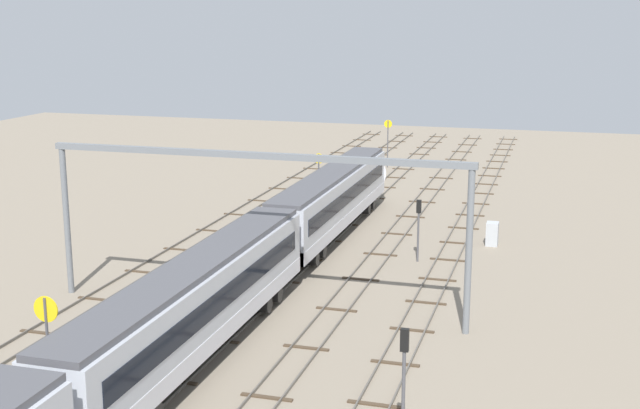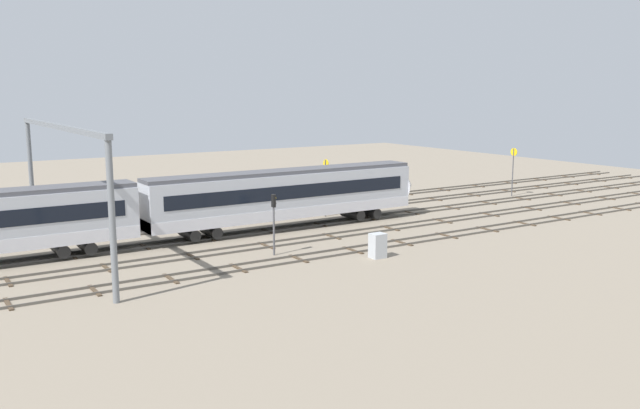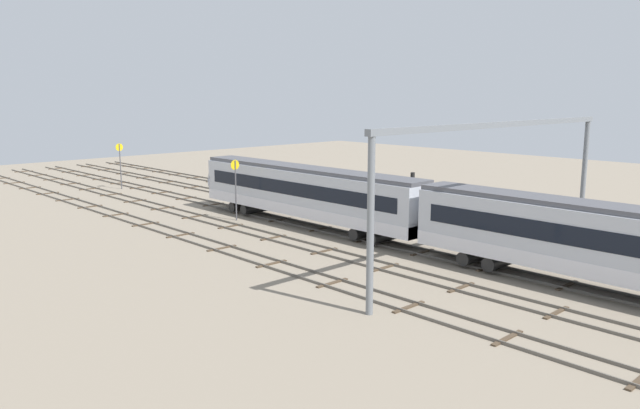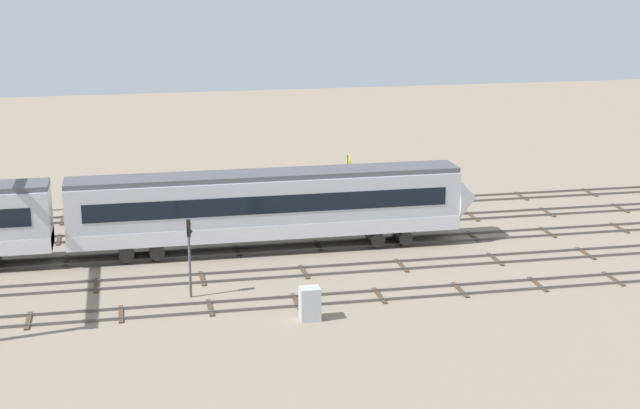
% 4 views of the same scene
% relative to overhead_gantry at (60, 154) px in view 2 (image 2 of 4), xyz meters
% --- Properties ---
extents(ground_plane, '(139.16, 139.16, 0.00)m').
position_rel_overhead_gantry_xyz_m(ground_plane, '(13.23, 0.31, -7.17)').
color(ground_plane, gray).
extents(track_near_foreground, '(123.16, 2.40, 0.16)m').
position_rel_overhead_gantry_xyz_m(track_near_foreground, '(13.23, -9.11, -7.10)').
color(track_near_foreground, '#59544C').
rests_on(track_near_foreground, ground).
extents(track_second_near, '(123.16, 2.40, 0.16)m').
position_rel_overhead_gantry_xyz_m(track_second_near, '(13.23, -4.40, -7.10)').
color(track_second_near, '#59544C').
rests_on(track_second_near, ground).
extents(track_with_train, '(123.16, 2.40, 0.16)m').
position_rel_overhead_gantry_xyz_m(track_with_train, '(13.23, 0.31, -7.10)').
color(track_with_train, '#59544C').
rests_on(track_with_train, ground).
extents(track_second_far, '(123.16, 2.40, 0.16)m').
position_rel_overhead_gantry_xyz_m(track_second_far, '(13.23, 5.02, -7.10)').
color(track_second_far, '#59544C').
rests_on(track_second_far, ground).
extents(track_far_background, '(123.16, 2.40, 0.16)m').
position_rel_overhead_gantry_xyz_m(track_far_background, '(13.23, 9.74, -7.10)').
color(track_far_background, '#59544C').
rests_on(track_far_background, ground).
extents(overhead_gantry, '(0.40, 24.40, 9.19)m').
position_rel_overhead_gantry_xyz_m(overhead_gantry, '(0.00, 0.00, 0.00)').
color(overhead_gantry, slate).
rests_on(overhead_gantry, ground).
extents(speed_sign_near_foreground, '(0.14, 0.87, 5.26)m').
position_rel_overhead_gantry_xyz_m(speed_sign_near_foreground, '(47.26, 2.23, -3.80)').
color(speed_sign_near_foreground, '#4C4C51').
rests_on(speed_sign_near_foreground, ground).
extents(speed_sign_far_trackside, '(0.14, 0.86, 5.27)m').
position_rel_overhead_gantry_xyz_m(speed_sign_far_trackside, '(23.44, 3.12, -3.81)').
color(speed_sign_far_trackside, '#4C4C51').
rests_on(speed_sign_far_trackside, ground).
extents(signal_light_trackside_approach, '(0.31, 0.32, 4.32)m').
position_rel_overhead_gantry_xyz_m(signal_light_trackside_approach, '(12.40, -7.18, -4.33)').
color(signal_light_trackside_approach, '#4C4C51').
rests_on(signal_light_trackside_approach, ground).
extents(relay_cabinet, '(1.04, 0.85, 1.71)m').
position_rel_overhead_gantry_xyz_m(relay_cabinet, '(18.04, -11.69, -6.31)').
color(relay_cabinet, '#B2B7BC').
rests_on(relay_cabinet, ground).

